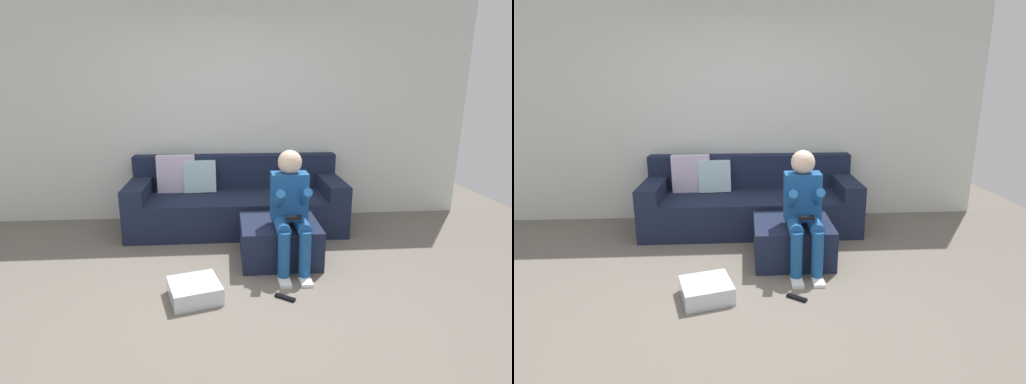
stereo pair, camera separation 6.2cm
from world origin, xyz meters
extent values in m
plane|color=#6B6359|center=(0.00, 0.00, 0.00)|extent=(7.66, 7.66, 0.00)
cube|color=silver|center=(0.00, 2.24, 1.39)|extent=(5.90, 0.10, 2.78)
cube|color=#192138|center=(0.05, 1.74, 0.21)|extent=(2.45, 0.91, 0.41)
cube|color=#192138|center=(0.05, 2.09, 0.61)|extent=(2.45, 0.20, 0.41)
cube|color=#192138|center=(-1.06, 1.74, 0.50)|extent=(0.23, 0.91, 0.18)
cube|color=#192138|center=(1.16, 1.74, 0.50)|extent=(0.23, 0.91, 0.18)
cube|color=silver|center=(-0.66, 1.93, 0.63)|extent=(0.44, 0.13, 0.44)
cube|color=silver|center=(-0.38, 1.92, 0.60)|extent=(0.38, 0.20, 0.38)
cube|color=#192138|center=(0.43, 0.86, 0.19)|extent=(0.74, 0.71, 0.38)
cube|color=#194C8C|center=(0.51, 0.77, 0.66)|extent=(0.33, 0.20, 0.44)
sphere|color=beige|center=(0.51, 0.77, 0.98)|extent=(0.22, 0.22, 0.22)
cylinder|color=#194C8C|center=(0.41, 0.59, 0.44)|extent=(0.12, 0.35, 0.12)
cylinder|color=#194C8C|center=(0.41, 0.42, 0.24)|extent=(0.11, 0.11, 0.41)
cube|color=white|center=(0.41, 0.36, 0.01)|extent=(0.10, 0.22, 0.03)
cylinder|color=#194C8C|center=(0.39, 0.63, 0.66)|extent=(0.08, 0.37, 0.29)
cylinder|color=#194C8C|center=(0.60, 0.59, 0.44)|extent=(0.12, 0.35, 0.12)
cylinder|color=#194C8C|center=(0.60, 0.42, 0.24)|extent=(0.11, 0.11, 0.41)
cube|color=white|center=(0.60, 0.36, 0.01)|extent=(0.10, 0.22, 0.03)
cylinder|color=#194C8C|center=(0.62, 0.64, 0.67)|extent=(0.08, 0.34, 0.27)
cube|color=black|center=(0.51, 0.50, 0.54)|extent=(0.14, 0.06, 0.03)
cube|color=silver|center=(-0.34, 0.15, 0.07)|extent=(0.48, 0.47, 0.14)
cube|color=black|center=(0.38, 0.09, 0.01)|extent=(0.17, 0.14, 0.02)
camera|label=1|loc=(-0.08, -2.78, 1.69)|focal=28.37mm
camera|label=2|loc=(-0.02, -2.79, 1.69)|focal=28.37mm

